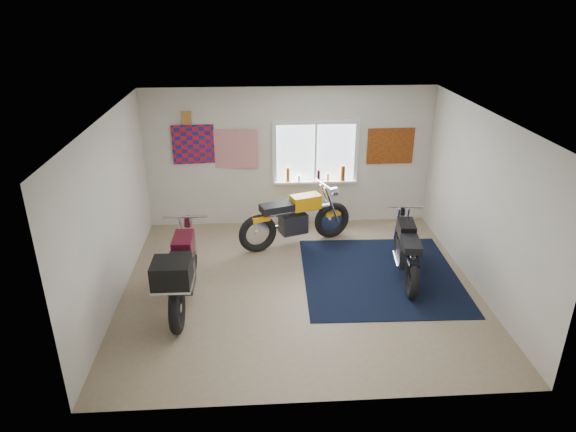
{
  "coord_description": "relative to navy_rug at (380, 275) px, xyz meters",
  "views": [
    {
      "loc": [
        -0.63,
        -6.96,
        4.28
      ],
      "look_at": [
        -0.16,
        0.4,
        1.05
      ],
      "focal_mm": 32.0,
      "sensor_mm": 36.0,
      "label": 1
    }
  ],
  "objects": [
    {
      "name": "room_shell",
      "position": [
        -1.35,
        -0.26,
        1.63
      ],
      "size": [
        5.5,
        5.5,
        5.5
      ],
      "color": "white",
      "rests_on": "ground"
    },
    {
      "name": "navy_rug",
      "position": [
        0.0,
        0.0,
        0.0
      ],
      "size": [
        2.57,
        2.67,
        0.01
      ],
      "primitive_type": "cube",
      "rotation": [
        0.0,
        0.0,
        -0.03
      ],
      "color": "black",
      "rests_on": "ground"
    },
    {
      "name": "black_chrome_bike",
      "position": [
        0.4,
        0.01,
        0.44
      ],
      "size": [
        0.6,
        1.98,
        1.01
      ],
      "rotation": [
        0.0,
        0.0,
        1.44
      ],
      "color": "black",
      "rests_on": "navy_rug"
    },
    {
      "name": "maroon_tourer",
      "position": [
        -3.1,
        -0.71,
        0.59
      ],
      "size": [
        0.68,
        2.25,
        1.14
      ],
      "rotation": [
        0.0,
        0.0,
        1.56
      ],
      "color": "black",
      "rests_on": "ground"
    },
    {
      "name": "oil_bottles",
      "position": [
        -0.74,
        2.14,
        1.02
      ],
      "size": [
        1.15,
        0.09,
        0.3
      ],
      "color": "#885B13",
      "rests_on": "window_assembly"
    },
    {
      "name": "flag_display",
      "position": [
        -3.25,
        2.22,
        2.14
      ],
      "size": [
        1.6,
        0.1,
        1.17
      ],
      "color": "red",
      "rests_on": "room_shell"
    },
    {
      "name": "ground",
      "position": [
        -1.35,
        -0.26,
        -0.01
      ],
      "size": [
        5.5,
        5.5,
        0.0
      ],
      "primitive_type": "plane",
      "color": "#9E896B",
      "rests_on": "ground"
    },
    {
      "name": "yellow_triumph",
      "position": [
        -1.3,
        1.24,
        0.48
      ],
      "size": [
        2.11,
        0.94,
        1.1
      ],
      "rotation": [
        0.0,
        0.0,
        0.34
      ],
      "color": "black",
      "rests_on": "ground"
    },
    {
      "name": "triumph_poster",
      "position": [
        0.6,
        2.22,
        1.54
      ],
      "size": [
        0.9,
        0.03,
        0.7
      ],
      "primitive_type": "cube",
      "color": "#A54C14",
      "rests_on": "room_shell"
    },
    {
      "name": "window_assembly",
      "position": [
        -0.85,
        2.21,
        1.36
      ],
      "size": [
        1.66,
        0.17,
        1.26
      ],
      "color": "white",
      "rests_on": "room_shell"
    }
  ]
}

